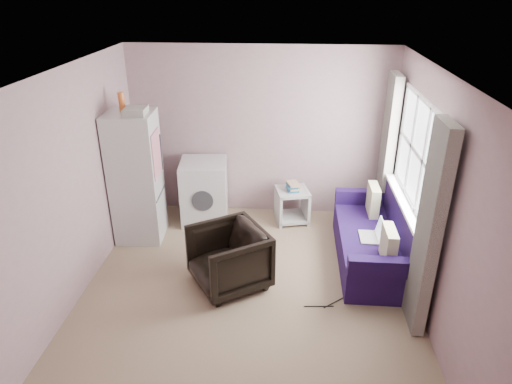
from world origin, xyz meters
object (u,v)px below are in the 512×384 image
armchair (229,255)px  sofa (378,241)px  fridge (136,177)px  washing_machine (204,190)px  side_table (292,203)px

armchair → sofa: bearing=76.4°
fridge → washing_machine: (0.80, 0.54, -0.42)m
fridge → sofa: fridge is taller
armchair → washing_machine: washing_machine is taller
sofa → washing_machine: bearing=158.5°
fridge → washing_machine: fridge is taller
armchair → side_table: 1.79m
washing_machine → side_table: bearing=-3.2°
fridge → washing_machine: bearing=30.4°
armchair → sofa: 1.92m
side_table → sofa: sofa is taller
armchair → sofa: (1.81, 0.62, -0.10)m
armchair → fridge: fridge is taller
washing_machine → sofa: washing_machine is taller
armchair → side_table: (0.73, 1.63, -0.11)m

